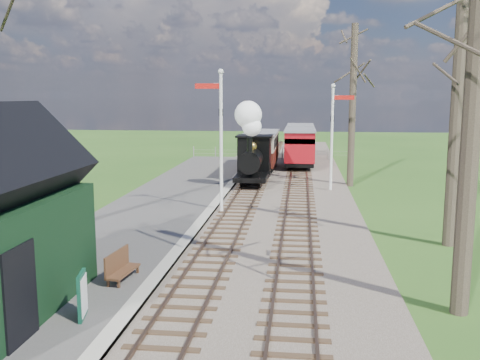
{
  "coord_description": "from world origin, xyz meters",
  "views": [
    {
      "loc": [
        2.72,
        -6.55,
        5.12
      ],
      "look_at": [
        0.18,
        15.45,
        1.6
      ],
      "focal_mm": 40.0,
      "sensor_mm": 36.0,
      "label": 1
    }
  ],
  "objects_px": {
    "coach": "(261,149)",
    "red_carriage_a": "(300,147)",
    "sign_board": "(82,295)",
    "person": "(38,288)",
    "semaphore_far": "(333,129)",
    "bench": "(120,266)",
    "red_carriage_b": "(300,140)",
    "semaphore_near": "(219,131)",
    "locomotive": "(252,149)"
  },
  "relations": [
    {
      "from": "locomotive",
      "to": "person",
      "type": "height_order",
      "value": "locomotive"
    },
    {
      "from": "coach",
      "to": "sign_board",
      "type": "relative_size",
      "value": 7.09
    },
    {
      "from": "semaphore_far",
      "to": "person",
      "type": "distance_m",
      "value": 19.31
    },
    {
      "from": "red_carriage_b",
      "to": "person",
      "type": "xyz_separation_m",
      "value": [
        -5.75,
        -32.18,
        -0.74
      ]
    },
    {
      "from": "sign_board",
      "to": "person",
      "type": "distance_m",
      "value": 1.1
    },
    {
      "from": "red_carriage_a",
      "to": "person",
      "type": "bearing_deg",
      "value": -102.16
    },
    {
      "from": "coach",
      "to": "red_carriage_a",
      "type": "relative_size",
      "value": 1.41
    },
    {
      "from": "red_carriage_a",
      "to": "person",
      "type": "distance_m",
      "value": 27.31
    },
    {
      "from": "red_carriage_b",
      "to": "person",
      "type": "distance_m",
      "value": 32.7
    },
    {
      "from": "locomotive",
      "to": "bench",
      "type": "bearing_deg",
      "value": -97.28
    },
    {
      "from": "red_carriage_b",
      "to": "person",
      "type": "bearing_deg",
      "value": -100.13
    },
    {
      "from": "semaphore_far",
      "to": "person",
      "type": "bearing_deg",
      "value": -113.15
    },
    {
      "from": "red_carriage_b",
      "to": "bench",
      "type": "distance_m",
      "value": 30.15
    },
    {
      "from": "red_carriage_a",
      "to": "semaphore_far",
      "type": "bearing_deg",
      "value": -78.95
    },
    {
      "from": "semaphore_far",
      "to": "coach",
      "type": "relative_size",
      "value": 0.77
    },
    {
      "from": "semaphore_far",
      "to": "bench",
      "type": "xyz_separation_m",
      "value": [
        -6.46,
        -15.19,
        -2.78
      ]
    },
    {
      "from": "locomotive",
      "to": "coach",
      "type": "height_order",
      "value": "locomotive"
    },
    {
      "from": "coach",
      "to": "sign_board",
      "type": "distance_m",
      "value": 24.95
    },
    {
      "from": "sign_board",
      "to": "person",
      "type": "height_order",
      "value": "person"
    },
    {
      "from": "locomotive",
      "to": "coach",
      "type": "distance_m",
      "value": 6.09
    },
    {
      "from": "semaphore_far",
      "to": "red_carriage_a",
      "type": "relative_size",
      "value": 1.09
    },
    {
      "from": "semaphore_far",
      "to": "sign_board",
      "type": "xyz_separation_m",
      "value": [
        -6.44,
        -17.72,
        -2.63
      ]
    },
    {
      "from": "semaphore_far",
      "to": "semaphore_near",
      "type": "bearing_deg",
      "value": -130.6
    },
    {
      "from": "sign_board",
      "to": "red_carriage_a",
      "type": "bearing_deg",
      "value": 80.13
    },
    {
      "from": "person",
      "to": "semaphore_near",
      "type": "bearing_deg",
      "value": -8.67
    },
    {
      "from": "red_carriage_a",
      "to": "sign_board",
      "type": "bearing_deg",
      "value": -99.87
    },
    {
      "from": "locomotive",
      "to": "person",
      "type": "bearing_deg",
      "value": -99.54
    },
    {
      "from": "semaphore_near",
      "to": "coach",
      "type": "relative_size",
      "value": 0.84
    },
    {
      "from": "person",
      "to": "bench",
      "type": "bearing_deg",
      "value": -20.82
    },
    {
      "from": "semaphore_near",
      "to": "sign_board",
      "type": "bearing_deg",
      "value": -96.3
    },
    {
      "from": "semaphore_near",
      "to": "locomotive",
      "type": "distance_m",
      "value": 7.26
    },
    {
      "from": "red_carriage_b",
      "to": "semaphore_far",
      "type": "bearing_deg",
      "value": -83.07
    },
    {
      "from": "coach",
      "to": "red_carriage_b",
      "type": "distance_m",
      "value": 7.89
    },
    {
      "from": "red_carriage_a",
      "to": "red_carriage_b",
      "type": "height_order",
      "value": "same"
    },
    {
      "from": "red_carriage_a",
      "to": "person",
      "type": "height_order",
      "value": "red_carriage_a"
    },
    {
      "from": "red_carriage_a",
      "to": "red_carriage_b",
      "type": "relative_size",
      "value": 1.0
    },
    {
      "from": "bench",
      "to": "person",
      "type": "relative_size",
      "value": 1.19
    },
    {
      "from": "red_carriage_b",
      "to": "bench",
      "type": "bearing_deg",
      "value": -98.95
    },
    {
      "from": "locomotive",
      "to": "red_carriage_a",
      "type": "bearing_deg",
      "value": 71.96
    },
    {
      "from": "coach",
      "to": "red_carriage_b",
      "type": "bearing_deg",
      "value": 70.77
    },
    {
      "from": "person",
      "to": "coach",
      "type": "bearing_deg",
      "value": -4.33
    },
    {
      "from": "semaphore_near",
      "to": "red_carriage_b",
      "type": "height_order",
      "value": "semaphore_near"
    },
    {
      "from": "semaphore_near",
      "to": "bench",
      "type": "height_order",
      "value": "semaphore_near"
    },
    {
      "from": "person",
      "to": "sign_board",
      "type": "bearing_deg",
      "value": -93.25
    },
    {
      "from": "bench",
      "to": "sign_board",
      "type": "bearing_deg",
      "value": -89.44
    },
    {
      "from": "coach",
      "to": "bench",
      "type": "height_order",
      "value": "coach"
    },
    {
      "from": "semaphore_far",
      "to": "red_carriage_b",
      "type": "relative_size",
      "value": 1.09
    },
    {
      "from": "semaphore_far",
      "to": "red_carriage_a",
      "type": "height_order",
      "value": "semaphore_far"
    },
    {
      "from": "coach",
      "to": "locomotive",
      "type": "bearing_deg",
      "value": -90.11
    },
    {
      "from": "coach",
      "to": "red_carriage_b",
      "type": "xyz_separation_m",
      "value": [
        2.6,
        7.45,
        -0.02
      ]
    }
  ]
}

